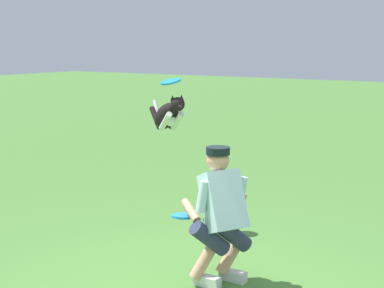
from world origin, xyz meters
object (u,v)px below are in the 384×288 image
object	(u,v)px
dog	(168,116)
frisbee_flying	(171,82)
frisbee_held	(183,216)
person	(221,212)

from	to	relation	value
dog	frisbee_flying	xyz separation A→B (m)	(-0.18, 0.18, 0.43)
dog	frisbee_flying	bearing A→B (deg)	-10.16
dog	frisbee_held	size ratio (longest dim) A/B	3.90
person	dog	world-z (taller)	dog
frisbee_flying	frisbee_held	world-z (taller)	frisbee_flying
frisbee_flying	frisbee_held	distance (m)	1.97
person	dog	distance (m)	2.16
frisbee_flying	person	bearing A→B (deg)	139.14
person	dog	size ratio (longest dim) A/B	1.47
frisbee_flying	frisbee_held	bearing A→B (deg)	128.55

